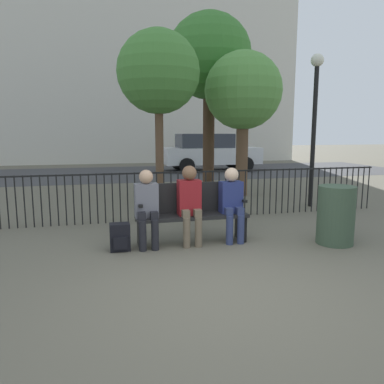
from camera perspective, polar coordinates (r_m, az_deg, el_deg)
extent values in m
plane|color=#605B4C|center=(4.21, 6.27, -14.81)|extent=(80.00, 80.00, 0.00)
cube|color=black|center=(5.76, 0.00, -3.68)|extent=(1.72, 0.45, 0.05)
cube|color=black|center=(5.90, -0.46, -0.81)|extent=(1.72, 0.05, 0.47)
cube|color=black|center=(5.69, -7.91, -6.29)|extent=(0.06, 0.38, 0.40)
cube|color=black|center=(6.06, 7.41, -5.32)|extent=(0.06, 0.38, 0.40)
cube|color=black|center=(5.58, -8.01, -1.83)|extent=(0.06, 0.38, 0.04)
cube|color=black|center=(5.96, 7.50, -1.13)|extent=(0.06, 0.38, 0.04)
cylinder|color=black|center=(5.47, -7.53, -6.64)|extent=(0.11, 0.11, 0.45)
cylinder|color=black|center=(5.49, -5.65, -6.54)|extent=(0.11, 0.11, 0.45)
cube|color=black|center=(5.50, -7.71, -3.60)|extent=(0.11, 0.20, 0.12)
cube|color=black|center=(5.52, -5.85, -3.51)|extent=(0.11, 0.20, 0.12)
cube|color=slate|center=(5.59, -6.97, -1.27)|extent=(0.34, 0.22, 0.50)
sphere|color=tan|center=(5.51, -7.02, 2.32)|extent=(0.21, 0.21, 0.21)
cylinder|color=brown|center=(5.57, -0.81, -6.26)|extent=(0.11, 0.11, 0.45)
cylinder|color=brown|center=(5.61, 0.99, -6.14)|extent=(0.11, 0.11, 0.45)
cube|color=brown|center=(5.60, -1.06, -3.28)|extent=(0.11, 0.20, 0.12)
cube|color=brown|center=(5.64, 0.73, -3.18)|extent=(0.11, 0.20, 0.12)
cube|color=maroon|center=(5.70, -0.45, -0.83)|extent=(0.34, 0.22, 0.54)
sphere|color=brown|center=(5.62, -0.41, 2.93)|extent=(0.22, 0.22, 0.22)
cylinder|color=navy|center=(5.76, 5.75, -5.80)|extent=(0.11, 0.11, 0.45)
cylinder|color=navy|center=(5.82, 7.43, -5.67)|extent=(0.11, 0.11, 0.45)
cube|color=navy|center=(5.79, 5.46, -2.92)|extent=(0.11, 0.20, 0.12)
cube|color=navy|center=(5.85, 7.13, -2.82)|extent=(0.11, 0.20, 0.12)
cube|color=navy|center=(5.89, 5.93, -0.76)|extent=(0.34, 0.22, 0.49)
sphere|color=beige|center=(5.82, 6.05, 2.65)|extent=(0.22, 0.22, 0.22)
cube|color=black|center=(5.55, -10.92, -6.74)|extent=(0.29, 0.19, 0.40)
cube|color=black|center=(5.46, -10.84, -7.68)|extent=(0.20, 0.04, 0.18)
cylinder|color=black|center=(7.35, -26.33, -1.44)|extent=(0.02, 0.02, 0.95)
cylinder|color=black|center=(7.33, -25.26, -1.40)|extent=(0.02, 0.02, 0.95)
cylinder|color=black|center=(7.30, -24.19, -1.36)|extent=(0.02, 0.02, 0.95)
cylinder|color=black|center=(7.27, -23.10, -1.33)|extent=(0.02, 0.02, 0.95)
cylinder|color=black|center=(7.25, -22.01, -1.29)|extent=(0.02, 0.02, 0.95)
cylinder|color=black|center=(7.23, -20.92, -1.25)|extent=(0.02, 0.02, 0.95)
cylinder|color=black|center=(7.22, -19.81, -1.21)|extent=(0.02, 0.02, 0.95)
cylinder|color=black|center=(7.20, -18.71, -1.17)|extent=(0.02, 0.02, 0.95)
cylinder|color=black|center=(7.19, -17.60, -1.13)|extent=(0.02, 0.02, 0.95)
cylinder|color=black|center=(7.18, -16.48, -1.08)|extent=(0.02, 0.02, 0.95)
cylinder|color=black|center=(7.18, -15.37, -1.04)|extent=(0.02, 0.02, 0.95)
cylinder|color=black|center=(7.18, -14.25, -1.00)|extent=(0.02, 0.02, 0.95)
cylinder|color=black|center=(7.18, -13.13, -0.96)|extent=(0.02, 0.02, 0.95)
cylinder|color=black|center=(7.18, -12.02, -0.91)|extent=(0.02, 0.02, 0.95)
cylinder|color=black|center=(7.19, -10.90, -0.87)|extent=(0.02, 0.02, 0.95)
cylinder|color=black|center=(7.19, -9.79, -0.83)|extent=(0.02, 0.02, 0.95)
cylinder|color=black|center=(7.20, -8.68, -0.78)|extent=(0.02, 0.02, 0.95)
cylinder|color=black|center=(7.22, -7.57, -0.74)|extent=(0.02, 0.02, 0.95)
cylinder|color=black|center=(7.23, -6.47, -0.69)|extent=(0.02, 0.02, 0.95)
cylinder|color=black|center=(7.25, -5.37, -0.65)|extent=(0.02, 0.02, 0.95)
cylinder|color=black|center=(7.27, -4.28, -0.61)|extent=(0.02, 0.02, 0.95)
cylinder|color=black|center=(7.30, -3.20, -0.56)|extent=(0.02, 0.02, 0.95)
cylinder|color=black|center=(7.33, -2.12, -0.52)|extent=(0.02, 0.02, 0.95)
cylinder|color=black|center=(7.35, -1.06, -0.47)|extent=(0.02, 0.02, 0.95)
cylinder|color=black|center=(7.39, 0.00, -0.43)|extent=(0.02, 0.02, 0.95)
cylinder|color=black|center=(7.42, 1.05, -0.39)|extent=(0.02, 0.02, 0.95)
cylinder|color=black|center=(7.46, 2.09, -0.34)|extent=(0.02, 0.02, 0.95)
cylinder|color=black|center=(7.50, 3.12, -0.30)|extent=(0.02, 0.02, 0.95)
cylinder|color=black|center=(7.54, 4.14, -0.26)|extent=(0.02, 0.02, 0.95)
cylinder|color=black|center=(7.58, 5.14, -0.22)|extent=(0.02, 0.02, 0.95)
cylinder|color=black|center=(7.63, 6.14, -0.18)|extent=(0.02, 0.02, 0.95)
cylinder|color=black|center=(7.68, 7.12, -0.13)|extent=(0.02, 0.02, 0.95)
cylinder|color=black|center=(7.73, 8.09, -0.09)|extent=(0.02, 0.02, 0.95)
cylinder|color=black|center=(7.78, 9.04, -0.05)|extent=(0.02, 0.02, 0.95)
cylinder|color=black|center=(7.84, 9.99, -0.01)|extent=(0.02, 0.02, 0.95)
cylinder|color=black|center=(7.89, 10.92, 0.03)|extent=(0.02, 0.02, 0.95)
cylinder|color=black|center=(7.95, 11.83, 0.06)|extent=(0.02, 0.02, 0.95)
cylinder|color=black|center=(8.02, 12.73, 0.10)|extent=(0.02, 0.02, 0.95)
cylinder|color=black|center=(8.08, 13.62, 0.14)|extent=(0.02, 0.02, 0.95)
cylinder|color=black|center=(8.14, 14.50, 0.18)|extent=(0.02, 0.02, 0.95)
cylinder|color=black|center=(8.21, 15.36, 0.21)|extent=(0.02, 0.02, 0.95)
cylinder|color=black|center=(8.28, 16.20, 0.25)|extent=(0.02, 0.02, 0.95)
cylinder|color=black|center=(8.35, 17.03, 0.28)|extent=(0.02, 0.02, 0.95)
cylinder|color=black|center=(8.42, 17.85, 0.32)|extent=(0.02, 0.02, 0.95)
cylinder|color=black|center=(8.50, 18.65, 0.35)|extent=(0.02, 0.02, 0.95)
cylinder|color=black|center=(8.57, 19.44, 0.38)|extent=(0.02, 0.02, 0.95)
cylinder|color=black|center=(8.65, 20.22, 0.41)|extent=(0.02, 0.02, 0.95)
cylinder|color=black|center=(8.73, 20.98, 0.45)|extent=(0.02, 0.02, 0.95)
cylinder|color=black|center=(8.81, 21.73, 0.48)|extent=(0.02, 0.02, 0.95)
cylinder|color=black|center=(8.89, 22.46, 0.51)|extent=(0.02, 0.02, 0.95)
cylinder|color=black|center=(8.98, 23.18, 0.54)|extent=(0.02, 0.02, 0.95)
cylinder|color=black|center=(9.06, 23.89, 0.57)|extent=(0.02, 0.02, 0.95)
cylinder|color=black|center=(9.15, 24.59, 0.59)|extent=(0.02, 0.02, 0.95)
cylinder|color=black|center=(9.23, 25.27, 0.62)|extent=(0.02, 0.02, 0.95)
cube|color=black|center=(7.24, -3.08, 3.00)|extent=(9.00, 0.03, 0.03)
cylinder|color=brown|center=(10.15, 7.61, 5.71)|extent=(0.32, 0.32, 2.21)
sphere|color=#569342|center=(10.19, 7.81, 15.09)|extent=(2.03, 2.03, 2.03)
cylinder|color=brown|center=(8.95, -4.98, 6.34)|extent=(0.19, 0.19, 2.54)
sphere|color=#478438|center=(9.05, -5.14, 17.77)|extent=(1.91, 1.91, 1.91)
cylinder|color=#422D1E|center=(11.41, 2.55, 8.64)|extent=(0.35, 0.35, 3.21)
sphere|color=#38752D|center=(11.62, 2.63, 19.98)|extent=(2.48, 2.48, 2.48)
cylinder|color=black|center=(8.95, 18.02, 7.93)|extent=(0.10, 0.10, 3.17)
sphere|color=silver|center=(9.08, 18.56, 18.50)|extent=(0.28, 0.28, 0.28)
cube|color=#3D3D3F|center=(15.76, -8.92, 2.86)|extent=(24.00, 6.00, 0.01)
cube|color=silver|center=(16.58, 2.93, 5.58)|extent=(4.20, 1.70, 0.70)
cube|color=#2D333D|center=(16.46, 1.89, 7.82)|extent=(2.31, 1.56, 0.60)
cylinder|color=black|center=(16.22, 8.24, 4.17)|extent=(0.64, 0.20, 0.64)
cylinder|color=black|center=(17.84, 6.13, 4.66)|extent=(0.64, 0.20, 0.64)
cylinder|color=black|center=(15.43, -0.78, 4.02)|extent=(0.64, 0.20, 0.64)
cylinder|color=black|center=(17.12, -2.11, 4.52)|extent=(0.64, 0.20, 0.64)
cube|color=beige|center=(24.39, -11.22, 23.19)|extent=(20.00, 6.00, 15.36)
cylinder|color=#384C38|center=(6.13, 21.08, -3.30)|extent=(0.56, 0.56, 0.90)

